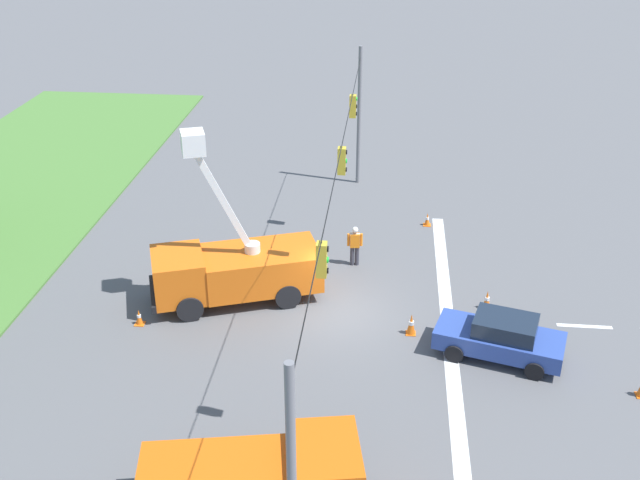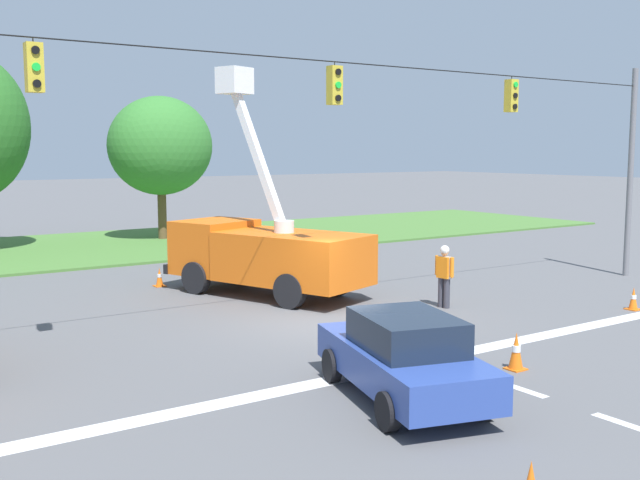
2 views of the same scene
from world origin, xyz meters
name	(u,v)px [view 1 (image 1 of 2)]	position (x,y,z in m)	size (l,w,h in m)	color
ground_plane	(339,313)	(0.00, 0.00, 0.00)	(200.00, 200.00, 0.00)	#565659
lane_markings	(488,321)	(0.00, -5.55, 0.00)	(17.60, 15.25, 0.01)	silver
signal_gantry	(341,206)	(0.03, 0.00, 4.43)	(26.20, 0.33, 7.20)	slate
utility_truck_bucket_lift	(234,267)	(0.67, 4.11, 1.39)	(4.49, 6.94, 6.92)	orange
sedan_blue	(501,337)	(-2.19, -5.69, 0.79)	(2.87, 4.62, 1.56)	#2D4799
road_worker	(355,244)	(3.88, -0.36, 1.00)	(0.28, 0.65, 1.77)	#383842
traffic_cone_foreground_left	(427,219)	(8.04, -3.53, 0.30)	(0.36, 0.36, 0.63)	orange
traffic_cone_foreground_right	(139,317)	(-1.47, 7.27, 0.30)	(0.36, 0.36, 0.62)	orange
traffic_cone_near_bucket	(487,300)	(0.89, -5.58, 0.38)	(0.36, 0.36, 0.77)	orange
traffic_cone_lane_edge_a	(411,324)	(-1.11, -2.69, 0.41)	(0.36, 0.36, 0.82)	orange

